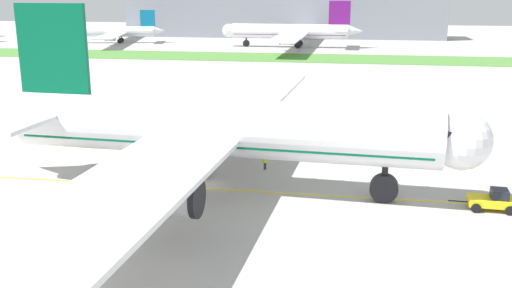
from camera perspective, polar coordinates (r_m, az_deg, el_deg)
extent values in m
plane|color=#ADAAA5|center=(63.59, -5.19, -4.00)|extent=(600.00, 600.00, 0.00)
cube|color=yellow|center=(62.48, -5.47, -4.35)|extent=(280.00, 0.36, 0.01)
cube|color=#4C8438|center=(181.27, 4.58, 8.38)|extent=(320.00, 24.00, 0.10)
cylinder|color=white|center=(60.28, -3.45, 1.58)|extent=(44.37, 8.42, 5.93)
cube|color=#055938|center=(60.53, -3.43, 0.62)|extent=(42.58, 7.85, 0.71)
sphere|color=white|center=(58.43, 19.47, 0.31)|extent=(5.63, 5.63, 5.63)
cone|color=white|center=(71.04, -23.00, 2.82)|extent=(6.79, 5.40, 5.04)
cube|color=#055938|center=(66.58, -19.24, 8.78)|extent=(7.96, 1.04, 9.48)
cube|color=white|center=(73.00, -16.96, 4.02)|extent=(5.38, 9.74, 0.41)
cube|color=white|center=(63.20, -22.19, 1.94)|extent=(5.38, 9.74, 0.41)
cube|color=white|center=(82.59, -0.51, 4.72)|extent=(11.94, 40.18, 0.47)
cube|color=white|center=(41.04, -15.38, -6.52)|extent=(11.94, 40.18, 0.47)
cylinder|color=#B7BABF|center=(74.13, -1.09, 2.12)|extent=(5.81, 3.57, 3.26)
cylinder|color=black|center=(73.52, 1.04, 2.02)|extent=(0.68, 3.44, 3.42)
cylinder|color=#B7BABF|center=(48.69, -8.96, -4.98)|extent=(5.81, 3.57, 3.26)
cylinder|color=black|center=(47.76, -5.80, -5.27)|extent=(0.68, 3.44, 3.42)
cylinder|color=black|center=(59.10, 12.45, -3.17)|extent=(0.62, 0.62, 2.30)
cylinder|color=black|center=(59.46, 12.39, -4.22)|extent=(2.88, 1.42, 2.81)
cylinder|color=black|center=(65.22, -5.61, -1.17)|extent=(0.62, 0.62, 2.30)
cylinder|color=black|center=(65.55, -5.59, -2.13)|extent=(2.88, 1.42, 2.81)
cylinder|color=black|center=(59.61, -7.48, -2.78)|extent=(0.62, 0.62, 2.30)
cylinder|color=black|center=(59.96, -7.44, -3.83)|extent=(2.88, 1.42, 2.81)
cube|color=black|center=(58.16, 18.66, 1.06)|extent=(2.32, 4.55, 1.07)
sphere|color=black|center=(69.19, -16.24, 3.20)|extent=(0.41, 0.41, 0.41)
sphere|color=black|center=(67.78, -13.98, 3.12)|extent=(0.41, 0.41, 0.41)
sphere|color=black|center=(66.48, -11.63, 3.03)|extent=(0.41, 0.41, 0.41)
sphere|color=black|center=(65.30, -9.19, 2.93)|extent=(0.41, 0.41, 0.41)
sphere|color=black|center=(64.24, -6.66, 2.82)|extent=(0.41, 0.41, 0.41)
sphere|color=black|center=(63.30, -4.05, 2.71)|extent=(0.41, 0.41, 0.41)
sphere|color=black|center=(62.50, -1.37, 2.58)|extent=(0.41, 0.41, 0.41)
sphere|color=black|center=(61.85, 1.37, 2.45)|extent=(0.41, 0.41, 0.41)
sphere|color=black|center=(61.33, 4.16, 2.31)|extent=(0.41, 0.41, 0.41)
sphere|color=black|center=(60.97, 7.00, 2.16)|extent=(0.41, 0.41, 0.41)
sphere|color=black|center=(60.75, 9.85, 2.00)|extent=(0.41, 0.41, 0.41)
sphere|color=black|center=(60.69, 12.73, 1.84)|extent=(0.41, 0.41, 0.41)
cube|color=yellow|center=(60.55, 22.00, -5.22)|extent=(4.42, 2.51, 0.76)
cube|color=black|center=(60.40, 22.68, -4.51)|extent=(1.64, 1.81, 0.90)
cylinder|color=black|center=(60.18, 19.11, -5.30)|extent=(1.80, 0.22, 0.12)
cylinder|color=black|center=(59.38, 20.70, -5.87)|extent=(0.92, 0.40, 0.90)
cylinder|color=black|center=(61.49, 20.43, -5.14)|extent=(0.92, 0.40, 0.90)
cylinder|color=black|center=(59.91, 23.55, -5.99)|extent=(0.92, 0.40, 0.90)
cylinder|color=black|center=(62.00, 23.19, -5.26)|extent=(0.92, 0.40, 0.90)
cylinder|color=black|center=(69.65, -5.96, -1.96)|extent=(0.12, 0.12, 0.85)
cylinder|color=orange|center=(69.55, -6.06, -1.39)|extent=(0.10, 0.10, 0.54)
cylinder|color=black|center=(69.52, -5.85, -1.99)|extent=(0.12, 0.12, 0.85)
cylinder|color=orange|center=(69.22, -5.78, -1.46)|extent=(0.10, 0.10, 0.54)
cube|color=orange|center=(69.38, -5.92, -1.40)|extent=(0.51, 0.43, 0.60)
sphere|color=brown|center=(69.26, -5.93, -1.06)|extent=(0.23, 0.23, 0.23)
cylinder|color=black|center=(68.54, 0.94, -2.16)|extent=(0.12, 0.12, 0.84)
cylinder|color=#BFE519|center=(68.43, 1.04, -1.59)|extent=(0.10, 0.10, 0.54)
cylinder|color=black|center=(68.43, 0.81, -2.19)|extent=(0.12, 0.12, 0.84)
cylinder|color=#BFE519|center=(68.14, 0.72, -1.66)|extent=(0.10, 0.10, 0.54)
cube|color=#BFE519|center=(68.28, 0.88, -1.60)|extent=(0.48, 0.49, 0.59)
sphere|color=tan|center=(68.16, 0.88, -1.26)|extent=(0.23, 0.23, 0.23)
cube|color=black|center=(96.96, -0.58, 3.68)|extent=(4.64, 3.03, 2.41)
cube|color=black|center=(95.96, 0.92, 3.43)|extent=(2.08, 2.34, 1.99)
cube|color=#263347|center=(95.60, 1.35, 3.63)|extent=(0.49, 1.73, 0.87)
cylinder|color=black|center=(97.12, 1.15, 2.97)|extent=(0.95, 0.50, 0.90)
cylinder|color=black|center=(95.22, 0.68, 2.73)|extent=(0.95, 0.50, 0.90)
cylinder|color=black|center=(98.56, -0.90, 3.15)|extent=(0.95, 0.50, 0.90)
cylinder|color=black|center=(96.69, -1.41, 2.92)|extent=(0.95, 0.50, 0.90)
cylinder|color=white|center=(238.15, -13.75, 10.62)|extent=(32.14, 10.64, 3.92)
cube|color=#0C6B9E|center=(238.20, -13.73, 10.45)|extent=(30.82, 10.06, 0.47)
sphere|color=white|center=(241.93, -17.79, 10.40)|extent=(3.72, 3.72, 3.72)
cone|color=white|center=(235.46, -9.42, 10.87)|extent=(4.92, 4.17, 3.33)
cube|color=#0C6B9E|center=(235.72, -10.54, 11.99)|extent=(5.72, 1.61, 6.27)
cube|color=white|center=(232.01, -10.45, 10.84)|extent=(4.78, 6.88, 0.27)
cube|color=white|center=(239.77, -10.21, 10.97)|extent=(4.78, 6.88, 0.27)
cube|color=white|center=(221.85, -14.11, 10.18)|extent=(13.02, 29.68, 0.31)
cube|color=white|center=(253.98, -12.69, 10.81)|extent=(13.02, 29.68, 0.31)
cylinder|color=#B7BABF|center=(228.47, -14.02, 10.01)|extent=(4.10, 2.90, 2.16)
cylinder|color=black|center=(228.83, -14.48, 9.99)|extent=(0.80, 2.28, 2.26)
cylinder|color=#B7BABF|center=(247.86, -13.15, 10.42)|extent=(4.10, 2.90, 2.16)
cylinder|color=black|center=(248.19, -13.58, 10.40)|extent=(0.80, 2.28, 2.26)
cylinder|color=black|center=(240.92, -16.59, 9.82)|extent=(0.41, 0.41, 1.52)
cylinder|color=black|center=(240.98, -16.58, 9.65)|extent=(2.00, 1.21, 1.86)
cylinder|color=black|center=(235.87, -13.18, 9.95)|extent=(0.41, 0.41, 1.52)
cylinder|color=black|center=(235.93, -13.17, 9.77)|extent=(2.00, 1.21, 1.86)
cylinder|color=black|center=(239.91, -13.00, 10.04)|extent=(0.41, 0.41, 1.52)
cylinder|color=black|center=(239.97, -12.99, 9.86)|extent=(2.00, 1.21, 1.86)
cylinder|color=white|center=(214.19, 3.30, 10.93)|extent=(42.06, 5.79, 5.11)
cube|color=#661472|center=(214.25, 3.30, 10.70)|extent=(40.37, 5.35, 0.61)
sphere|color=white|center=(218.12, -2.65, 11.01)|extent=(4.85, 4.85, 4.85)
cone|color=white|center=(212.51, 9.66, 10.83)|extent=(5.69, 4.43, 4.34)
cube|color=#661472|center=(212.34, 8.17, 12.57)|extent=(7.56, 0.63, 8.17)
cube|color=white|center=(207.52, 8.28, 10.89)|extent=(4.75, 8.25, 0.36)
cube|color=white|center=(217.71, 8.40, 11.07)|extent=(4.75, 8.25, 0.36)
cube|color=white|center=(192.76, 3.11, 10.31)|extent=(9.85, 37.93, 0.41)
cube|color=white|center=(235.24, 4.49, 11.11)|extent=(9.85, 37.93, 0.41)
cylinder|color=#B7BABF|center=(201.45, 3.06, 10.06)|extent=(4.90, 2.89, 2.81)
cylinder|color=black|center=(201.77, 2.37, 10.08)|extent=(0.47, 2.96, 2.95)
cylinder|color=#B7BABF|center=(227.06, 3.93, 10.60)|extent=(4.90, 2.89, 2.81)
cylinder|color=black|center=(227.35, 3.31, 10.61)|extent=(0.47, 2.96, 2.95)
cylinder|color=black|center=(217.03, -0.96, 10.07)|extent=(0.53, 0.53, 1.98)
cylinder|color=black|center=(217.12, -0.96, 9.81)|extent=(2.44, 1.13, 2.43)
cylinder|color=black|center=(211.41, 4.11, 9.91)|extent=(0.53, 0.53, 1.98)
cylinder|color=black|center=(211.50, 4.11, 9.64)|extent=(2.44, 1.13, 2.43)
cylinder|color=black|center=(216.72, 4.27, 10.02)|extent=(0.53, 0.53, 1.98)
cylinder|color=black|center=(216.81, 4.27, 9.76)|extent=(2.44, 1.13, 2.43)
cube|color=gray|center=(261.59, 2.64, 12.38)|extent=(137.04, 20.00, 18.00)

